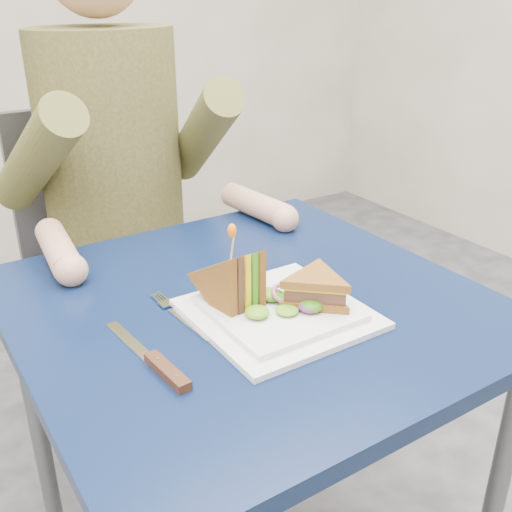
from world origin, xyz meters
TOP-DOWN VIEW (x-y plane):
  - table at (0.00, 0.00)m, footprint 0.75×0.75m
  - chair at (0.00, 0.71)m, footprint 0.42×0.40m
  - diner at (-0.00, 0.60)m, footprint 0.54×0.59m
  - plate at (0.01, -0.07)m, footprint 0.26×0.26m
  - sandwich_flat at (0.06, -0.10)m, footprint 0.18×0.18m
  - sandwich_upright at (-0.05, -0.03)m, footprint 0.09×0.15m
  - fork at (-0.12, 0.01)m, footprint 0.02×0.18m
  - knife at (-0.21, -0.10)m, footprint 0.04×0.22m
  - toothpick at (-0.05, -0.03)m, footprint 0.01×0.01m
  - toothpick_frill at (-0.05, -0.03)m, footprint 0.01×0.01m
  - lettuce_spill at (0.01, -0.06)m, footprint 0.15×0.13m
  - onion_ring at (0.02, -0.07)m, footprint 0.04×0.04m

SIDE VIEW (x-z plane):
  - chair at x=0.00m, z-range 0.08..1.01m
  - table at x=0.00m, z-range 0.29..1.02m
  - fork at x=-0.12m, z-range 0.73..0.74m
  - knife at x=-0.21m, z-range 0.73..0.74m
  - plate at x=0.01m, z-range 0.73..0.75m
  - lettuce_spill at x=0.01m, z-range 0.75..0.77m
  - onion_ring at x=0.02m, z-range 0.75..0.78m
  - sandwich_flat at x=0.06m, z-range 0.75..0.80m
  - sandwich_upright at x=-0.05m, z-range 0.71..0.86m
  - toothpick at x=-0.05m, z-range 0.82..0.88m
  - toothpick_frill at x=-0.05m, z-range 0.87..0.89m
  - diner at x=0.00m, z-range 0.54..1.29m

